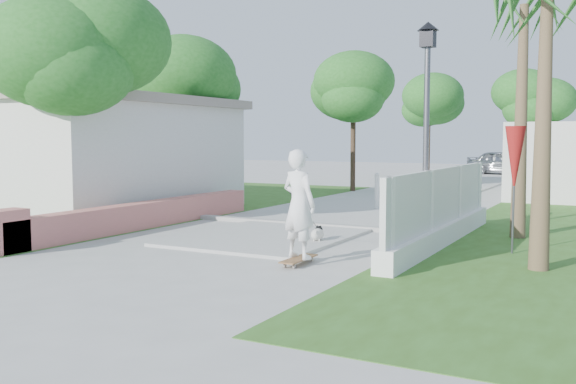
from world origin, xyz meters
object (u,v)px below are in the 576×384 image
Objects in this scene: patio_umbrella at (515,161)px; dog at (318,234)px; street_lamp at (426,121)px; skateboarder at (303,209)px; bollard at (377,190)px; parked_car at (505,163)px.

dog is at bearing -171.11° from patio_umbrella.
street_lamp is 1.93× the size of patio_umbrella.
dog is (-0.37, 1.39, -0.65)m from skateboarder.
bollard is 7.58m from skateboarder.
parked_car is at bearing 99.64° from patio_umbrella.
patio_umbrella reaches higher than dog.
bollard is 7.25m from patio_umbrella.
parked_car is (0.30, 19.82, 0.12)m from bollard.
patio_umbrella is at bearing -6.82° from dog.
bollard is 19.82m from parked_car.
street_lamp is at bearing 152.24° from patio_umbrella.
street_lamp is 3.22m from dog.
parked_car is at bearing -71.22° from skateboarder.
bollard is at bearing 129.91° from patio_umbrella.
patio_umbrella reaches higher than parked_car.
skateboarder is (1.36, -7.45, 0.26)m from bollard.
dog is at bearing -137.63° from street_lamp.
bollard is at bearing -63.11° from skateboarder.
dog is at bearing -58.37° from skateboarder.
bollard is 2.20× the size of dog.
patio_umbrella is 0.56× the size of parked_car.
street_lamp reaches higher than patio_umbrella.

